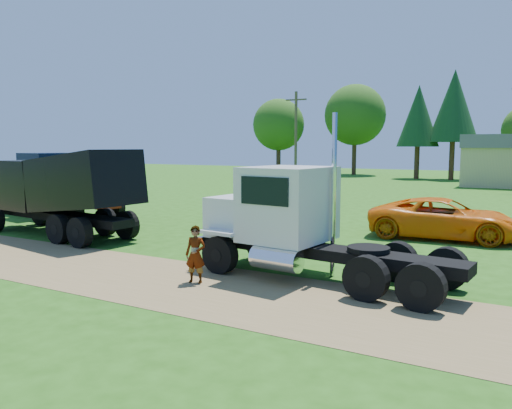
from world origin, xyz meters
The scene contains 10 objects.
ground centered at (0.00, 0.00, 0.00)m, with size 140.00×140.00×0.00m, color #245211.
dirt_track centered at (0.00, 0.00, 0.01)m, with size 120.00×4.20×0.01m, color brown.
white_semi_tractor centered at (0.99, 2.27, 1.56)m, with size 7.69×3.23×4.56m.
black_dump_truck centered at (-9.70, 3.32, 1.94)m, with size 8.30×3.29×3.54m.
navy_truck centered at (-14.50, 7.13, 1.69)m, with size 7.79×3.60×3.31m.
orange_pickup centered at (3.90, 10.36, 0.80)m, with size 2.67×5.79×1.61m, color orange.
spectator_a centered at (-0.83, 0.24, 0.77)m, with size 0.56×0.37×1.55m, color #999999.
spectator_b centered at (-2.87, 9.30, 0.96)m, with size 0.93×0.72×1.91m, color #999999.
tan_shed centered at (4.00, 40.00, 2.42)m, with size 6.20×5.40×4.70m.
tree_row centered at (0.96, 49.64, 6.69)m, with size 54.05×14.70×11.91m.
Camera 1 is at (6.97, -10.34, 3.64)m, focal length 35.00 mm.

